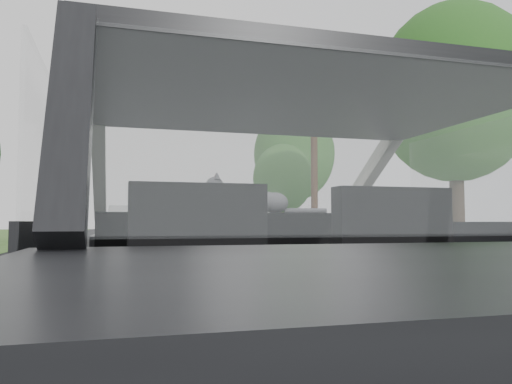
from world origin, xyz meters
TOP-DOWN VIEW (x-y plane):
  - subject_car at (0.00, 0.00)m, footprint 1.80×4.00m
  - dashboard at (0.00, 0.62)m, footprint 1.58×0.45m
  - driver_seat at (-0.40, -0.29)m, footprint 0.50×0.72m
  - passenger_seat at (0.40, -0.29)m, footprint 0.50×0.72m
  - steering_wheel at (-0.40, 0.33)m, footprint 0.36×0.36m
  - cat at (0.10, 0.64)m, footprint 0.54×0.21m
  - guardrail at (4.30, 10.00)m, footprint 0.05×90.00m
  - other_car at (-0.13, 19.27)m, footprint 2.10×5.08m
  - highway_sign at (5.41, 27.09)m, footprint 0.23×1.13m
  - utility_pole at (6.56, 15.41)m, footprint 0.33×0.33m
  - tree_1 at (12.07, 14.31)m, footprint 7.12×7.12m
  - tree_2 at (9.25, 27.07)m, footprint 4.25×4.25m
  - tree_3 at (13.16, 35.71)m, footprint 8.45×8.45m

SIDE VIEW (x-z plane):
  - guardrail at x=4.30m, z-range 0.42..0.74m
  - subject_car at x=0.00m, z-range 0.00..1.45m
  - other_car at x=-0.13m, z-range 0.00..1.65m
  - dashboard at x=0.00m, z-range 0.70..1.00m
  - driver_seat at x=-0.40m, z-range 0.67..1.09m
  - passenger_seat at x=0.40m, z-range 0.67..1.09m
  - steering_wheel at x=-0.40m, z-range 0.90..0.94m
  - cat at x=0.10m, z-range 0.96..1.20m
  - highway_sign at x=5.41m, z-range 0.00..2.80m
  - tree_2 at x=9.25m, z-range 0.00..5.66m
  - utility_pole at x=6.56m, z-range 0.00..8.02m
  - tree_1 at x=12.07m, z-range 0.00..9.33m
  - tree_3 at x=13.16m, z-range 0.00..9.96m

